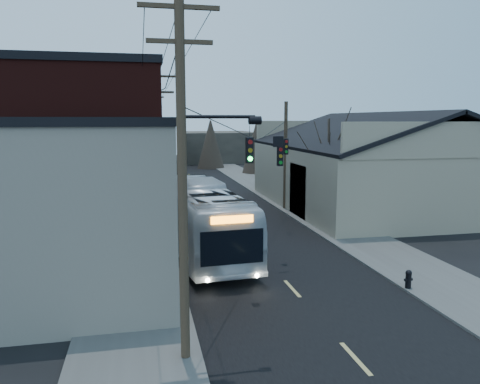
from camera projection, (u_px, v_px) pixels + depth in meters
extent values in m
cube|color=black|center=(213.00, 201.00, 41.11)|extent=(9.00, 110.00, 0.02)
cube|color=#474744|center=(138.00, 203.00, 39.77)|extent=(4.00, 110.00, 0.12)
cube|color=#474744|center=(284.00, 198.00, 42.45)|extent=(4.00, 110.00, 0.12)
cube|color=slate|center=(68.00, 212.00, 18.43)|extent=(8.00, 8.00, 7.00)
cube|color=black|center=(76.00, 155.00, 28.62)|extent=(10.00, 12.00, 10.00)
cube|color=#2F2B25|center=(104.00, 158.00, 44.42)|extent=(9.00, 14.00, 7.00)
cube|color=gray|center=(378.00, 176.00, 38.58)|extent=(16.00, 20.00, 5.00)
cube|color=black|center=(334.00, 130.00, 37.17)|extent=(8.16, 20.60, 2.86)
cube|color=black|center=(424.00, 129.00, 38.82)|extent=(8.16, 20.60, 2.86)
cube|color=#2F2B25|center=(141.00, 146.00, 73.24)|extent=(10.00, 12.00, 6.00)
cube|color=#2F2B25|center=(218.00, 146.00, 80.83)|extent=(12.00, 14.00, 5.00)
cone|color=black|center=(328.00, 171.00, 32.24)|extent=(0.40, 0.40, 7.20)
cylinder|color=#382B1E|center=(182.00, 187.00, 13.19)|extent=(0.28, 0.28, 10.50)
cube|color=#382B1E|center=(179.00, 7.00, 12.44)|extent=(2.20, 0.12, 0.12)
cylinder|color=#382B1E|center=(160.00, 156.00, 27.72)|extent=(0.28, 0.28, 10.00)
cube|color=#382B1E|center=(158.00, 76.00, 27.01)|extent=(2.20, 0.12, 0.12)
cylinder|color=#382B1E|center=(153.00, 146.00, 42.25)|extent=(0.28, 0.28, 9.50)
cube|color=#382B1E|center=(152.00, 97.00, 41.59)|extent=(2.20, 0.12, 0.12)
cylinder|color=#382B1E|center=(149.00, 141.00, 56.79)|extent=(0.28, 0.28, 9.00)
cube|color=#382B1E|center=(148.00, 107.00, 56.16)|extent=(2.20, 0.12, 0.12)
cylinder|color=#382B1E|center=(285.00, 156.00, 36.66)|extent=(0.28, 0.28, 8.50)
cube|color=black|center=(250.00, 150.00, 18.05)|extent=(0.28, 0.20, 1.00)
cube|color=black|center=(280.00, 156.00, 23.02)|extent=(0.28, 0.20, 1.00)
cube|color=black|center=(286.00, 146.00, 29.26)|extent=(0.28, 0.20, 1.00)
imported|color=silver|center=(201.00, 217.00, 25.51)|extent=(4.02, 13.44, 3.69)
imported|color=#9B9DA2|center=(163.00, 195.00, 40.76)|extent=(1.81, 4.02, 1.28)
cylinder|color=black|center=(408.00, 281.00, 19.60)|extent=(0.25, 0.25, 0.62)
sphere|color=black|center=(409.00, 273.00, 19.54)|extent=(0.27, 0.27, 0.27)
cylinder|color=black|center=(408.00, 280.00, 19.59)|extent=(0.37, 0.16, 0.12)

